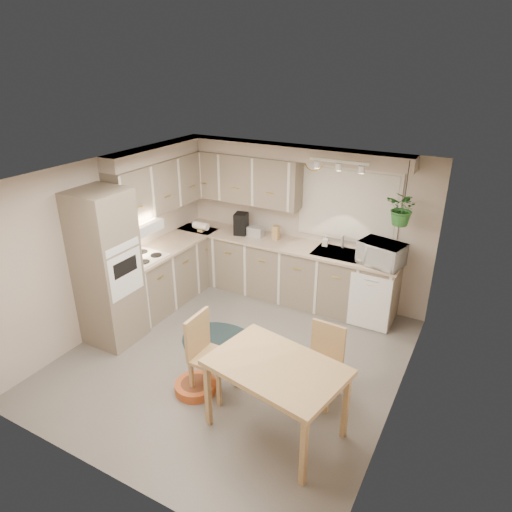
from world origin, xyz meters
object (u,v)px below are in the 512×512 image
at_px(braided_rug, 222,343).
at_px(microwave, 382,251).
at_px(chair_back, 320,366).
at_px(pet_bed, 196,387).
at_px(chair_left, 213,356).
at_px(dining_table, 276,398).

bearing_deg(braided_rug, microwave, 42.42).
bearing_deg(chair_back, pet_bed, 26.40).
distance_m(chair_left, microwave, 2.72).
bearing_deg(chair_back, microwave, -91.17).
relative_size(dining_table, pet_bed, 2.70).
distance_m(chair_left, braided_rug, 1.04).
relative_size(braided_rug, pet_bed, 2.56).
bearing_deg(chair_left, chair_back, 112.66).
distance_m(dining_table, braided_rug, 1.72).
xyz_separation_m(dining_table, microwave, (0.33, 2.54, 0.73)).
distance_m(dining_table, pet_bed, 1.14).
xyz_separation_m(chair_left, braided_rug, (-0.43, 0.82, -0.48)).
distance_m(chair_left, pet_bed, 0.48).
distance_m(chair_left, chair_back, 1.20).
bearing_deg(pet_bed, microwave, 60.07).
bearing_deg(microwave, dining_table, -83.74).
distance_m(braided_rug, microwave, 2.51).
bearing_deg(pet_bed, braided_rug, 104.55).
xyz_separation_m(braided_rug, pet_bed, (0.24, -0.94, 0.05)).
distance_m(dining_table, chair_back, 0.70).
xyz_separation_m(dining_table, braided_rug, (-1.32, 1.03, -0.41)).
distance_m(pet_bed, microwave, 3.03).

